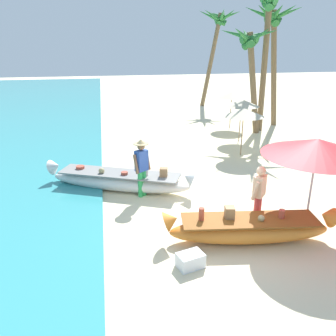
{
  "coord_description": "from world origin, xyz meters",
  "views": [
    {
      "loc": [
        -2.63,
        -7.33,
        4.38
      ],
      "look_at": [
        -0.91,
        1.94,
        0.9
      ],
      "focal_mm": 37.18,
      "sensor_mm": 36.0,
      "label": 1
    }
  ],
  "objects_px": {
    "person_vendor_hatted": "(142,164)",
    "cooler_box": "(190,260)",
    "boat_white_midground": "(120,180)",
    "patio_umbrella_large": "(317,148)",
    "person_tourist_customer": "(259,194)",
    "palm_tree_tall_inland": "(218,27)",
    "palm_tree_mid_cluster": "(274,27)",
    "palm_tree_leaning_seaward": "(269,15)",
    "boat_orange_foreground": "(249,229)",
    "palm_tree_far_behind": "(250,48)"
  },
  "relations": [
    {
      "from": "person_vendor_hatted",
      "to": "cooler_box",
      "type": "bearing_deg",
      "value": -81.09
    },
    {
      "from": "boat_white_midground",
      "to": "patio_umbrella_large",
      "type": "xyz_separation_m",
      "value": [
        4.32,
        -3.28,
        1.8
      ]
    },
    {
      "from": "person_tourist_customer",
      "to": "patio_umbrella_large",
      "type": "xyz_separation_m",
      "value": [
        1.13,
        -0.34,
        1.2
      ]
    },
    {
      "from": "palm_tree_tall_inland",
      "to": "palm_tree_mid_cluster",
      "type": "distance_m",
      "value": 6.49
    },
    {
      "from": "palm_tree_mid_cluster",
      "to": "patio_umbrella_large",
      "type": "bearing_deg",
      "value": -110.19
    },
    {
      "from": "palm_tree_leaning_seaward",
      "to": "palm_tree_mid_cluster",
      "type": "relative_size",
      "value": 1.12
    },
    {
      "from": "boat_white_midground",
      "to": "person_tourist_customer",
      "type": "height_order",
      "value": "person_tourist_customer"
    },
    {
      "from": "person_vendor_hatted",
      "to": "person_tourist_customer",
      "type": "relative_size",
      "value": 1.09
    },
    {
      "from": "patio_umbrella_large",
      "to": "cooler_box",
      "type": "bearing_deg",
      "value": -163.44
    },
    {
      "from": "person_vendor_hatted",
      "to": "palm_tree_tall_inland",
      "type": "xyz_separation_m",
      "value": [
        6.81,
        14.38,
        4.17
      ]
    },
    {
      "from": "palm_tree_tall_inland",
      "to": "boat_orange_foreground",
      "type": "bearing_deg",
      "value": -105.15
    },
    {
      "from": "person_vendor_hatted",
      "to": "palm_tree_leaning_seaward",
      "type": "height_order",
      "value": "palm_tree_leaning_seaward"
    },
    {
      "from": "boat_orange_foreground",
      "to": "cooler_box",
      "type": "bearing_deg",
      "value": -155.45
    },
    {
      "from": "palm_tree_mid_cluster",
      "to": "cooler_box",
      "type": "bearing_deg",
      "value": -121.3
    },
    {
      "from": "boat_white_midground",
      "to": "palm_tree_mid_cluster",
      "type": "height_order",
      "value": "palm_tree_mid_cluster"
    },
    {
      "from": "palm_tree_mid_cluster",
      "to": "cooler_box",
      "type": "distance_m",
      "value": 14.38
    },
    {
      "from": "palm_tree_tall_inland",
      "to": "palm_tree_mid_cluster",
      "type": "bearing_deg",
      "value": -82.93
    },
    {
      "from": "person_tourist_customer",
      "to": "palm_tree_mid_cluster",
      "type": "height_order",
      "value": "palm_tree_mid_cluster"
    },
    {
      "from": "boat_orange_foreground",
      "to": "palm_tree_far_behind",
      "type": "bearing_deg",
      "value": 68.52
    },
    {
      "from": "palm_tree_tall_inland",
      "to": "palm_tree_leaning_seaward",
      "type": "relative_size",
      "value": 0.93
    },
    {
      "from": "boat_white_midground",
      "to": "cooler_box",
      "type": "relative_size",
      "value": 8.64
    },
    {
      "from": "cooler_box",
      "to": "patio_umbrella_large",
      "type": "bearing_deg",
      "value": 0.63
    },
    {
      "from": "boat_orange_foreground",
      "to": "cooler_box",
      "type": "height_order",
      "value": "boat_orange_foreground"
    },
    {
      "from": "palm_tree_mid_cluster",
      "to": "palm_tree_far_behind",
      "type": "xyz_separation_m",
      "value": [
        -1.77,
        -1.41,
        -0.93
      ]
    },
    {
      "from": "boat_orange_foreground",
      "to": "palm_tree_mid_cluster",
      "type": "height_order",
      "value": "palm_tree_mid_cluster"
    },
    {
      "from": "patio_umbrella_large",
      "to": "palm_tree_leaning_seaward",
      "type": "xyz_separation_m",
      "value": [
        3.13,
        9.68,
        3.37
      ]
    },
    {
      "from": "person_tourist_customer",
      "to": "palm_tree_far_behind",
      "type": "bearing_deg",
      "value": 69.75
    },
    {
      "from": "boat_orange_foreground",
      "to": "patio_umbrella_large",
      "type": "relative_size",
      "value": 1.63
    },
    {
      "from": "palm_tree_leaning_seaward",
      "to": "person_tourist_customer",
      "type": "bearing_deg",
      "value": -114.52
    },
    {
      "from": "person_vendor_hatted",
      "to": "cooler_box",
      "type": "height_order",
      "value": "person_vendor_hatted"
    },
    {
      "from": "boat_orange_foreground",
      "to": "person_vendor_hatted",
      "type": "distance_m",
      "value": 3.68
    },
    {
      "from": "boat_orange_foreground",
      "to": "palm_tree_far_behind",
      "type": "relative_size",
      "value": 0.79
    },
    {
      "from": "boat_orange_foreground",
      "to": "cooler_box",
      "type": "xyz_separation_m",
      "value": [
        -1.55,
        -0.71,
        -0.17
      ]
    },
    {
      "from": "person_vendor_hatted",
      "to": "palm_tree_leaning_seaward",
      "type": "distance_m",
      "value": 10.73
    },
    {
      "from": "person_vendor_hatted",
      "to": "palm_tree_far_behind",
      "type": "xyz_separation_m",
      "value": [
        5.84,
        6.53,
        3.03
      ]
    },
    {
      "from": "palm_tree_tall_inland",
      "to": "palm_tree_far_behind",
      "type": "relative_size",
      "value": 1.27
    },
    {
      "from": "person_vendor_hatted",
      "to": "person_tourist_customer",
      "type": "height_order",
      "value": "person_vendor_hatted"
    },
    {
      "from": "person_tourist_customer",
      "to": "palm_tree_mid_cluster",
      "type": "relative_size",
      "value": 0.26
    },
    {
      "from": "boat_orange_foreground",
      "to": "palm_tree_leaning_seaward",
      "type": "xyz_separation_m",
      "value": [
        4.7,
        9.9,
        5.16
      ]
    },
    {
      "from": "palm_tree_tall_inland",
      "to": "person_tourist_customer",
      "type": "bearing_deg",
      "value": -104.23
    },
    {
      "from": "boat_white_midground",
      "to": "palm_tree_mid_cluster",
      "type": "relative_size",
      "value": 0.74
    },
    {
      "from": "person_vendor_hatted",
      "to": "palm_tree_leaning_seaward",
      "type": "bearing_deg",
      "value": 45.62
    },
    {
      "from": "patio_umbrella_large",
      "to": "palm_tree_far_behind",
      "type": "relative_size",
      "value": 0.49
    },
    {
      "from": "patio_umbrella_large",
      "to": "palm_tree_mid_cluster",
      "type": "relative_size",
      "value": 0.4
    },
    {
      "from": "patio_umbrella_large",
      "to": "boat_orange_foreground",
      "type": "bearing_deg",
      "value": -172.05
    },
    {
      "from": "boat_orange_foreground",
      "to": "palm_tree_tall_inland",
      "type": "height_order",
      "value": "palm_tree_tall_inland"
    },
    {
      "from": "palm_tree_leaning_seaward",
      "to": "palm_tree_far_behind",
      "type": "height_order",
      "value": "palm_tree_leaning_seaward"
    },
    {
      "from": "person_tourist_customer",
      "to": "palm_tree_leaning_seaward",
      "type": "height_order",
      "value": "palm_tree_leaning_seaward"
    },
    {
      "from": "boat_orange_foreground",
      "to": "person_tourist_customer",
      "type": "height_order",
      "value": "person_tourist_customer"
    },
    {
      "from": "person_vendor_hatted",
      "to": "palm_tree_far_behind",
      "type": "distance_m",
      "value": 9.27
    }
  ]
}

